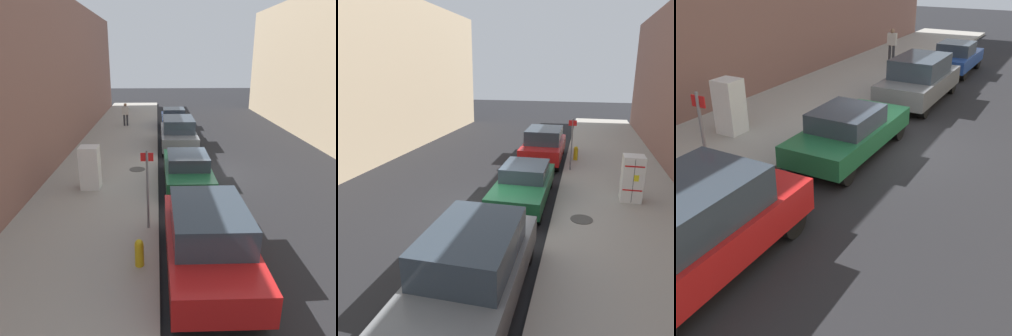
{
  "view_description": "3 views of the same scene",
  "coord_description": "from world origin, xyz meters",
  "views": [
    {
      "loc": [
        -2.12,
        -13.7,
        5.05
      ],
      "look_at": [
        -1.71,
        -1.48,
        0.81
      ],
      "focal_mm": 35.0,
      "sensor_mm": 36.0,
      "label": 1
    },
    {
      "loc": [
        -2.92,
        9.86,
        4.71
      ],
      "look_at": [
        -0.36,
        -0.76,
        1.38
      ],
      "focal_mm": 35.0,
      "sensor_mm": 36.0,
      "label": 2
    },
    {
      "loc": [
        4.13,
        -10.82,
        4.95
      ],
      "look_at": [
        -0.03,
        -3.2,
        0.64
      ],
      "focal_mm": 45.0,
      "sensor_mm": 36.0,
      "label": 3
    }
  ],
  "objects": [
    {
      "name": "ground_plane",
      "position": [
        0.0,
        0.0,
        0.0
      ],
      "size": [
        80.0,
        80.0,
        0.0
      ],
      "primitive_type": "plane",
      "color": "black"
    },
    {
      "name": "sidewalk_slab",
      "position": [
        -4.39,
        0.0,
        0.08
      ],
      "size": [
        4.58,
        44.0,
        0.17
      ],
      "primitive_type": "cube",
      "color": "#9E998E",
      "rests_on": "ground"
    },
    {
      "name": "discarded_refrigerator",
      "position": [
        -4.69,
        -1.83,
        0.99
      ],
      "size": [
        0.72,
        0.71,
        1.65
      ],
      "color": "white",
      "rests_on": "sidewalk_slab"
    },
    {
      "name": "manhole_cover",
      "position": [
        -3.04,
        0.23,
        0.18
      ],
      "size": [
        0.7,
        0.7,
        0.02
      ],
      "primitive_type": "cylinder",
      "color": "#47443F",
      "rests_on": "sidewalk_slab"
    },
    {
      "name": "street_sign_post",
      "position": [
        -2.41,
        -5.03,
        1.52
      ],
      "size": [
        0.36,
        0.07,
        2.4
      ],
      "color": "slate",
      "rests_on": "sidewalk_slab"
    },
    {
      "name": "pedestrian_walking_far",
      "position": [
        -4.39,
        9.93,
        1.1
      ],
      "size": [
        0.47,
        0.22,
        1.62
      ],
      "rotation": [
        0.0,
        0.0,
        1.51
      ],
      "color": "#333338",
      "rests_on": "sidewalk_slab"
    },
    {
      "name": "parked_suv_red",
      "position": [
        -0.93,
        -6.88,
        0.9
      ],
      "size": [
        1.96,
        4.5,
        1.75
      ],
      "color": "red",
      "rests_on": "ground"
    },
    {
      "name": "parked_sedan_green",
      "position": [
        -0.93,
        -1.24,
        0.71
      ],
      "size": [
        1.78,
        4.46,
        1.38
      ],
      "color": "#1E6038",
      "rests_on": "ground"
    },
    {
      "name": "parked_suv_gray",
      "position": [
        -0.93,
        4.42,
        0.88
      ],
      "size": [
        1.91,
        4.59,
        1.73
      ],
      "color": "slate",
      "rests_on": "ground"
    },
    {
      "name": "parked_hatchback_blue",
      "position": [
        -0.93,
        9.69,
        0.75
      ],
      "size": [
        1.71,
        3.95,
        1.46
      ],
      "color": "#23479E",
      "rests_on": "ground"
    }
  ]
}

